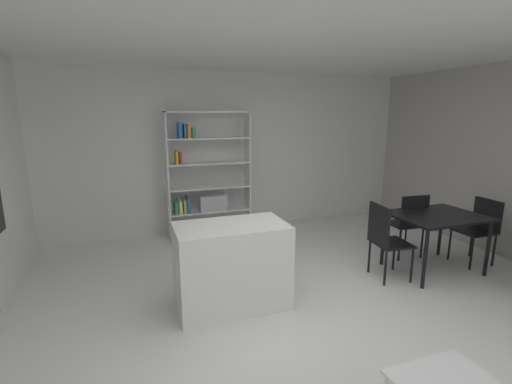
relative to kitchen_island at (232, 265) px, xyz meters
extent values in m
plane|color=silver|center=(0.53, -0.50, -0.45)|extent=(9.73, 9.73, 0.00)
cube|color=white|center=(0.53, -0.50, 2.29)|extent=(7.07, 6.37, 0.06)
cube|color=silver|center=(0.53, 2.65, 0.90)|extent=(7.07, 0.06, 2.70)
cube|color=white|center=(0.00, 0.00, 0.00)|extent=(1.14, 0.65, 0.89)
cube|color=white|center=(-0.39, 2.33, 0.58)|extent=(0.02, 0.32, 2.04)
cube|color=white|center=(0.94, 2.33, 0.58)|extent=(0.02, 0.32, 2.04)
cube|color=white|center=(0.28, 2.33, 1.59)|extent=(1.35, 0.32, 0.02)
cube|color=white|center=(0.28, 2.33, -0.44)|extent=(1.35, 0.32, 0.02)
cube|color=white|center=(0.28, 2.33, -0.02)|extent=(1.31, 0.32, 0.02)
cube|color=white|center=(0.28, 2.33, 0.38)|extent=(1.31, 0.32, 0.02)
cube|color=white|center=(0.28, 2.33, 0.78)|extent=(1.31, 0.32, 0.02)
cube|color=white|center=(0.28, 2.33, 1.18)|extent=(1.31, 0.32, 0.02)
cube|color=#8E4793|center=(-0.25, 2.33, -0.30)|extent=(0.05, 0.26, 0.24)
cube|color=#38383D|center=(-0.18, 2.33, -0.33)|extent=(0.06, 0.26, 0.18)
cube|color=#338E4C|center=(-0.28, 2.33, 0.08)|extent=(0.05, 0.26, 0.20)
cube|color=silver|center=(-0.21, 2.33, 0.09)|extent=(0.05, 0.26, 0.21)
cube|color=gold|center=(-0.15, 2.33, 0.09)|extent=(0.04, 0.26, 0.22)
cube|color=#2D6BAD|center=(-0.09, 2.33, 0.11)|extent=(0.05, 0.26, 0.26)
cube|color=gold|center=(-0.24, 2.33, 0.89)|extent=(0.04, 0.26, 0.20)
cube|color=red|center=(-0.18, 2.33, 0.88)|extent=(0.04, 0.26, 0.18)
cube|color=#2D6BAD|center=(-0.17, 2.33, 1.31)|extent=(0.06, 0.26, 0.25)
cube|color=#2D6BAD|center=(-0.10, 2.33, 1.30)|extent=(0.03, 0.26, 0.22)
cube|color=orange|center=(-0.03, 2.33, 1.29)|extent=(0.06, 0.26, 0.21)
cube|color=#338E4C|center=(0.04, 2.33, 1.27)|extent=(0.05, 0.26, 0.16)
cube|color=#B7BABC|center=(0.32, 2.33, 0.12)|extent=(0.44, 0.28, 0.26)
cube|color=black|center=(2.70, -0.02, 0.29)|extent=(1.11, 0.85, 0.03)
cylinder|color=black|center=(2.21, -0.39, -0.09)|extent=(0.04, 0.04, 0.72)
cylinder|color=black|center=(3.20, -0.39, -0.09)|extent=(0.04, 0.04, 0.72)
cylinder|color=black|center=(2.21, 0.34, -0.09)|extent=(0.04, 0.04, 0.72)
cylinder|color=black|center=(3.20, 0.34, -0.09)|extent=(0.04, 0.04, 0.72)
cube|color=black|center=(2.70, 0.52, 0.02)|extent=(0.46, 0.44, 0.03)
cube|color=black|center=(2.69, 0.33, 0.25)|extent=(0.43, 0.06, 0.44)
cylinder|color=black|center=(2.90, 0.68, -0.22)|extent=(0.03, 0.03, 0.46)
cylinder|color=black|center=(2.53, 0.71, -0.22)|extent=(0.03, 0.03, 0.46)
cylinder|color=black|center=(2.87, 0.34, -0.22)|extent=(0.03, 0.03, 0.46)
cylinder|color=black|center=(2.51, 0.36, -0.22)|extent=(0.03, 0.03, 0.46)
cube|color=black|center=(3.38, -0.02, 0.01)|extent=(0.46, 0.43, 0.03)
cube|color=black|center=(3.59, -0.03, 0.23)|extent=(0.05, 0.42, 0.41)
cylinder|color=black|center=(3.19, 0.16, -0.22)|extent=(0.03, 0.03, 0.44)
cylinder|color=black|center=(3.18, -0.19, -0.22)|extent=(0.03, 0.03, 0.44)
cylinder|color=black|center=(3.58, 0.15, -0.22)|extent=(0.03, 0.03, 0.44)
cylinder|color=black|center=(3.57, -0.21, -0.22)|extent=(0.03, 0.03, 0.44)
cube|color=black|center=(2.03, -0.02, 0.00)|extent=(0.46, 0.48, 0.03)
cube|color=black|center=(1.84, 0.00, 0.26)|extent=(0.08, 0.43, 0.48)
cylinder|color=black|center=(2.18, -0.23, -0.23)|extent=(0.03, 0.03, 0.44)
cylinder|color=black|center=(2.22, 0.14, -0.23)|extent=(0.03, 0.03, 0.44)
cylinder|color=black|center=(1.83, -0.18, -0.23)|extent=(0.03, 0.03, 0.44)
cylinder|color=black|center=(1.87, 0.18, -0.23)|extent=(0.03, 0.03, 0.44)
camera|label=1|loc=(-0.93, -3.40, 1.55)|focal=25.19mm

